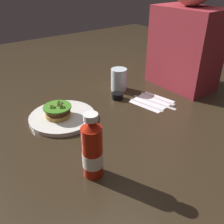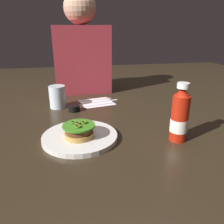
{
  "view_description": "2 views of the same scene",
  "coord_description": "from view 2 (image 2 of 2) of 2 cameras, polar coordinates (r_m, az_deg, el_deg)",
  "views": [
    {
      "loc": [
        0.7,
        -0.5,
        0.54
      ],
      "look_at": [
        0.03,
        0.01,
        0.05
      ],
      "focal_mm": 39.73,
      "sensor_mm": 36.0,
      "label": 1
    },
    {
      "loc": [
        -0.15,
        -0.86,
        0.38
      ],
      "look_at": [
        0.02,
        -0.02,
        0.05
      ],
      "focal_mm": 35.75,
      "sensor_mm": 36.0,
      "label": 2
    }
  ],
  "objects": [
    {
      "name": "ground_plane",
      "position": [
        0.95,
        -1.35,
        -2.58
      ],
      "size": [
        3.0,
        3.0,
        0.0
      ],
      "primitive_type": "plane",
      "color": "#2D2216"
    },
    {
      "name": "dinner_plate",
      "position": [
        0.82,
        -8.19,
        -6.28
      ],
      "size": [
        0.27,
        0.27,
        0.02
      ],
      "primitive_type": "cylinder",
      "color": "silver",
      "rests_on": "ground_plane"
    },
    {
      "name": "burger_sandwich",
      "position": [
        0.79,
        -8.43,
        -4.74
      ],
      "size": [
        0.11,
        0.11,
        0.05
      ],
      "color": "#B1873D",
      "rests_on": "dinner_plate"
    },
    {
      "name": "ketchup_bottle",
      "position": [
        0.81,
        16.93,
        -1.11
      ],
      "size": [
        0.06,
        0.06,
        0.21
      ],
      "color": "#B01E0D",
      "rests_on": "ground_plane"
    },
    {
      "name": "water_glass",
      "position": [
        1.15,
        -13.78,
        3.79
      ],
      "size": [
        0.08,
        0.08,
        0.11
      ],
      "primitive_type": "cylinder",
      "color": "silver",
      "rests_on": "ground_plane"
    },
    {
      "name": "condiment_cup",
      "position": [
        1.09,
        -9.66,
        0.97
      ],
      "size": [
        0.06,
        0.06,
        0.03
      ],
      "primitive_type": "cylinder",
      "color": "black",
      "rests_on": "ground_plane"
    },
    {
      "name": "napkin",
      "position": [
        1.2,
        -3.9,
        2.49
      ],
      "size": [
        0.19,
        0.18,
        0.0
      ],
      "primitive_type": "cube",
      "rotation": [
        0.0,
        0.0,
        0.19
      ],
      "color": "white",
      "rests_on": "ground_plane"
    },
    {
      "name": "spoon_utensil",
      "position": [
        1.17,
        -1.92,
        2.19
      ],
      "size": [
        0.17,
        0.05,
        0.0
      ],
      "color": "silver",
      "rests_on": "napkin"
    },
    {
      "name": "butter_knife",
      "position": [
        1.21,
        -2.7,
        2.81
      ],
      "size": [
        0.22,
        0.07,
        0.0
      ],
      "color": "silver",
      "rests_on": "napkin"
    },
    {
      "name": "fork_utensil",
      "position": [
        1.25,
        -3.72,
        3.32
      ],
      "size": [
        0.19,
        0.05,
        0.0
      ],
      "color": "silver",
      "rests_on": "napkin"
    },
    {
      "name": "diner_person",
      "position": [
        1.4,
        -7.72,
        15.5
      ],
      "size": [
        0.33,
        0.2,
        0.58
      ],
      "color": "maroon",
      "rests_on": "ground_plane"
    }
  ]
}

